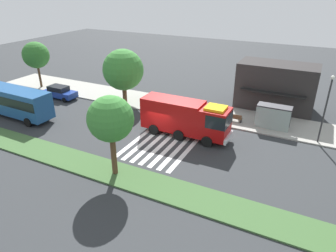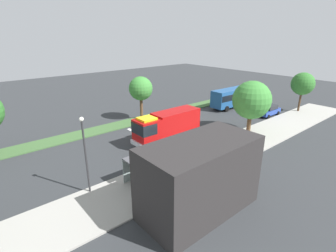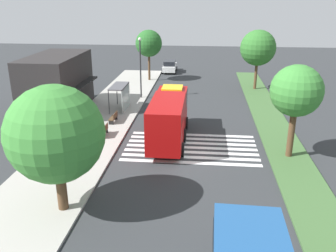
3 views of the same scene
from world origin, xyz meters
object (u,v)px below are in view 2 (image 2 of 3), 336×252
Objects in this scene: fire_truck at (166,126)px; street_lamp at (85,150)px; bench_near_shelter at (174,161)px; bench_west_of_shelter at (198,151)px; median_tree_far_west at (141,89)px; sidewalk_tree_far_west at (303,84)px; parked_car_west at (269,110)px; transit_bus at (234,96)px; bus_stop_shelter at (141,161)px; sidewalk_tree_west at (252,100)px.

fire_truck is 12.99m from street_lamp.
bench_near_shelter and bench_west_of_shelter have the same top height.
street_lamp is 1.00× the size of median_tree_far_west.
bench_west_of_shelter is 0.24× the size of sidewalk_tree_far_west.
transit_bus is at bearing -90.51° from parked_car_west.
bench_west_of_shelter is at bearing 8.15° from parked_car_west.
bench_near_shelter is (23.31, 2.86, -0.29)m from parked_car_west.
median_tree_far_west reaches higher than transit_bus.
bus_stop_shelter is at bearing 0.46° from bench_near_shelter.
bench_near_shelter is at bearing 67.50° from median_tree_far_west.
bus_stop_shelter is at bearing -158.73° from transit_bus.
parked_car_west is 7.49m from sidewalk_tree_far_west.
bus_stop_shelter is 2.19× the size of bench_west_of_shelter.
median_tree_far_west is (-9.97, -14.45, 3.05)m from bus_stop_shelter.
parked_car_west is 2.88× the size of bench_west_of_shelter.
sidewalk_tree_west reaches higher than median_tree_far_west.
bus_stop_shelter is 2.19× the size of bench_near_shelter.
bus_stop_shelter reaches higher than parked_car_west.
transit_bus reaches higher than bus_stop_shelter.
transit_bus reaches higher than parked_car_west.
median_tree_far_west is at bearing -30.55° from sidewalk_tree_far_west.
median_tree_far_west reaches higher than fire_truck.
sidewalk_tree_far_west reaches higher than parked_car_west.
sidewalk_tree_west is at bearing 0.00° from sidewalk_tree_far_west.
fire_truck is 2.63× the size of bus_stop_shelter.
bench_west_of_shelter is 0.23× the size of sidewalk_tree_west.
fire_truck is at bearing -166.11° from transit_bus.
fire_truck is 5.75× the size of bench_west_of_shelter.
sidewalk_tree_far_west is at bearing -178.70° from bench_near_shelter.
bus_stop_shelter is at bearing 0.25° from bench_west_of_shelter.
sidewalk_tree_west is at bearing -177.82° from bus_stop_shelter.
parked_car_west is at bearing -173.95° from bus_stop_shelter.
bench_near_shelter is 0.24× the size of street_lamp.
bus_stop_shelter is 0.52× the size of street_lamp.
transit_bus is 1.54× the size of median_tree_far_west.
median_tree_far_west reaches higher than parked_car_west.
bench_near_shelter is at bearing -179.54° from bus_stop_shelter.
bus_stop_shelter is at bearing 5.99° from parked_car_west.
transit_bus is at bearing -153.72° from bench_west_of_shelter.
parked_car_west is 9.99m from sidewalk_tree_west.
parked_car_west is 20.04m from bench_west_of_shelter.
fire_truck is 5.75× the size of bench_near_shelter.
transit_bus is 6.41× the size of bench_near_shelter.
sidewalk_tree_far_west is at bearing 180.00° from sidewalk_tree_west.
transit_bus is 13.15m from sidewalk_tree_west.
bench_west_of_shelter is (19.89, 9.82, -1.45)m from transit_bus.
transit_bus is at bearing -164.68° from street_lamp.
bench_west_of_shelter is at bearing -152.25° from transit_bus.
sidewalk_tree_west reaches higher than bench_near_shelter.
bus_stop_shelter is 33.41m from sidewalk_tree_far_west.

